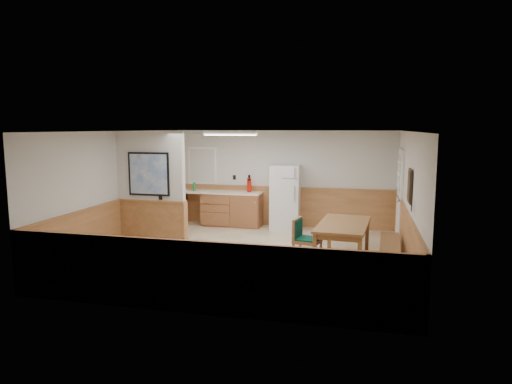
% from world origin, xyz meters
% --- Properties ---
extents(ground, '(6.00, 6.00, 0.00)m').
position_xyz_m(ground, '(0.00, 0.00, 0.00)').
color(ground, '#C1AD8A').
rests_on(ground, ground).
extents(ceiling, '(6.00, 6.00, 0.02)m').
position_xyz_m(ceiling, '(0.00, 0.00, 2.50)').
color(ceiling, silver).
rests_on(ceiling, back_wall).
extents(back_wall, '(6.00, 0.02, 2.50)m').
position_xyz_m(back_wall, '(0.00, 3.00, 1.25)').
color(back_wall, silver).
rests_on(back_wall, ground).
extents(right_wall, '(0.02, 6.00, 2.50)m').
position_xyz_m(right_wall, '(3.00, 0.00, 1.25)').
color(right_wall, silver).
rests_on(right_wall, ground).
extents(left_wall, '(0.02, 6.00, 2.50)m').
position_xyz_m(left_wall, '(-3.00, 0.00, 1.25)').
color(left_wall, silver).
rests_on(left_wall, ground).
extents(wainscot_back, '(6.00, 0.04, 1.00)m').
position_xyz_m(wainscot_back, '(0.00, 2.98, 0.50)').
color(wainscot_back, '#C87E50').
rests_on(wainscot_back, ground).
extents(wainscot_right, '(0.04, 6.00, 1.00)m').
position_xyz_m(wainscot_right, '(2.98, 0.00, 0.50)').
color(wainscot_right, '#C87E50').
rests_on(wainscot_right, ground).
extents(wainscot_left, '(0.04, 6.00, 1.00)m').
position_xyz_m(wainscot_left, '(-2.98, 0.00, 0.50)').
color(wainscot_left, '#C87E50').
rests_on(wainscot_left, ground).
extents(partition_wall, '(1.50, 0.20, 2.50)m').
position_xyz_m(partition_wall, '(-2.25, 0.19, 1.23)').
color(partition_wall, silver).
rests_on(partition_wall, ground).
extents(kitchen_counter, '(2.20, 0.61, 1.00)m').
position_xyz_m(kitchen_counter, '(-1.21, 2.68, 0.46)').
color(kitchen_counter, brown).
rests_on(kitchen_counter, ground).
extents(exterior_door, '(0.07, 1.02, 2.15)m').
position_xyz_m(exterior_door, '(2.96, 1.90, 1.05)').
color(exterior_door, white).
rests_on(exterior_door, ground).
extents(kitchen_window, '(0.80, 0.04, 1.00)m').
position_xyz_m(kitchen_window, '(-2.10, 2.98, 1.55)').
color(kitchen_window, white).
rests_on(kitchen_window, back_wall).
extents(wall_painting, '(0.04, 0.50, 0.60)m').
position_xyz_m(wall_painting, '(2.97, -0.30, 1.55)').
color(wall_painting, black).
rests_on(wall_painting, right_wall).
extents(fluorescent_fixture, '(1.20, 0.30, 0.09)m').
position_xyz_m(fluorescent_fixture, '(-0.80, 1.30, 2.45)').
color(fluorescent_fixture, white).
rests_on(fluorescent_fixture, ceiling).
extents(refrigerator, '(0.76, 0.74, 1.64)m').
position_xyz_m(refrigerator, '(0.25, 2.63, 0.82)').
color(refrigerator, white).
rests_on(refrigerator, ground).
extents(dining_table, '(1.05, 1.88, 0.75)m').
position_xyz_m(dining_table, '(1.82, 0.06, 0.66)').
color(dining_table, olive).
rests_on(dining_table, ground).
extents(dining_bench, '(0.43, 1.63, 0.45)m').
position_xyz_m(dining_bench, '(2.69, 0.02, 0.34)').
color(dining_bench, olive).
rests_on(dining_bench, ground).
extents(dining_chair, '(0.74, 0.56, 0.85)m').
position_xyz_m(dining_chair, '(1.07, -0.16, 0.49)').
color(dining_chair, olive).
rests_on(dining_chair, ground).
extents(fire_extinguisher, '(0.13, 0.13, 0.46)m').
position_xyz_m(fire_extinguisher, '(-0.73, 2.73, 1.10)').
color(fire_extinguisher, '#BC150A').
rests_on(fire_extinguisher, kitchen_counter).
extents(soap_bottle, '(0.08, 0.08, 0.23)m').
position_xyz_m(soap_bottle, '(-2.22, 2.65, 1.02)').
color(soap_bottle, '#198E3C').
rests_on(soap_bottle, kitchen_counter).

